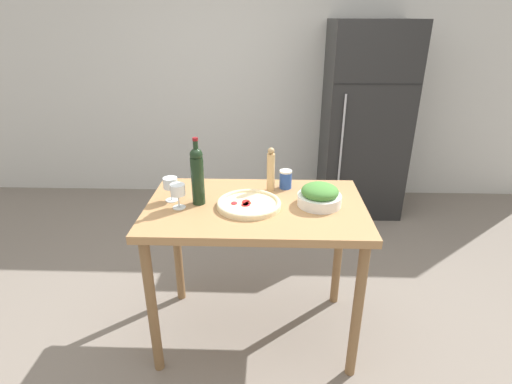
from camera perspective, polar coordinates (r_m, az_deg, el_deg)
The scene contains 11 objects.
ground_plane at distance 2.75m, azimuth -0.03°, elevation -19.13°, with size 14.00×14.00×0.00m, color slate.
wall_back at distance 4.34m, azimuth 1.02°, elevation 16.27°, with size 6.40×0.06×2.60m.
refrigerator at distance 4.13m, azimuth 15.20°, elevation 9.77°, with size 0.77×0.71×1.85m.
prep_counter at distance 2.28m, azimuth -0.03°, elevation -4.45°, with size 1.22×0.75×0.91m.
wine_bottle at distance 2.20m, azimuth -8.37°, elevation 2.47°, with size 0.07×0.07×0.38m.
wine_glass_near at distance 2.19m, azimuth -11.11°, elevation 0.14°, with size 0.08×0.08×0.14m.
wine_glass_far at distance 2.29m, azimuth -12.13°, elevation 1.13°, with size 0.08×0.08×0.14m.
pepper_mill at distance 2.37m, azimuth 2.13°, elevation 3.16°, with size 0.05×0.05×0.27m.
salad_bowl at distance 2.23m, azimuth 9.07°, elevation -0.51°, with size 0.24×0.24×0.13m.
homemade_pizza at distance 2.20m, azimuth -1.03°, elevation -1.71°, with size 0.36×0.36×0.03m.
salt_canister at distance 2.43m, azimuth 4.25°, elevation 1.84°, with size 0.08×0.08×0.11m.
Camera 1 is at (0.07, -2.01, 1.87)m, focal length 28.00 mm.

